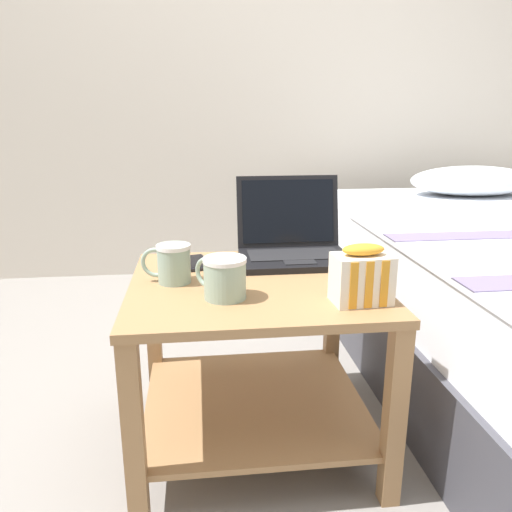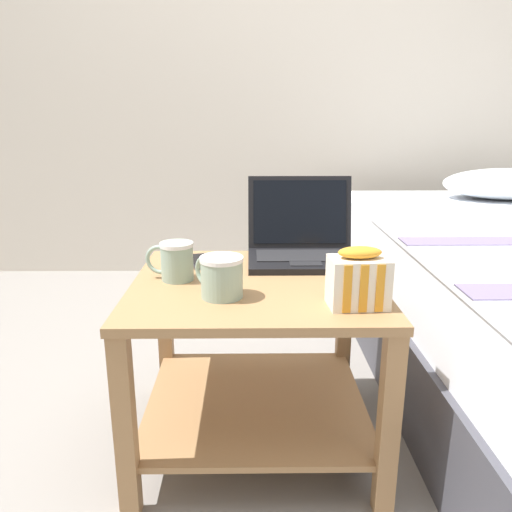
{
  "view_description": "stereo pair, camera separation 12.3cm",
  "coord_description": "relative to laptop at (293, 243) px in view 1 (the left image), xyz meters",
  "views": [
    {
      "loc": [
        -0.14,
        -1.22,
        0.89
      ],
      "look_at": [
        0.0,
        -0.04,
        0.56
      ],
      "focal_mm": 35.0,
      "sensor_mm": 36.0,
      "label": 1
    },
    {
      "loc": [
        -0.01,
        -1.23,
        0.89
      ],
      "look_at": [
        0.0,
        -0.04,
        0.56
      ],
      "focal_mm": 35.0,
      "sensor_mm": 36.0,
      "label": 2
    }
  ],
  "objects": [
    {
      "name": "back_wall",
      "position": [
        -0.14,
        1.43,
        0.73
      ],
      "size": [
        8.0,
        0.05,
        2.5
      ],
      "color": "beige",
      "rests_on": "ground_plane"
    },
    {
      "name": "mug_front_right",
      "position": [
        -0.22,
        -0.31,
        0.01
      ],
      "size": [
        0.12,
        0.12,
        0.1
      ],
      "color": "#8CA593",
      "rests_on": "bedside_table"
    },
    {
      "name": "ground_plane",
      "position": [
        -0.14,
        -0.2,
        -0.52
      ],
      "size": [
        8.0,
        8.0,
        0.0
      ],
      "primitive_type": "plane",
      "color": "gray"
    },
    {
      "name": "snack_bag",
      "position": [
        0.09,
        -0.38,
        0.01
      ],
      "size": [
        0.14,
        0.1,
        0.14
      ],
      "color": "silver",
      "rests_on": "bedside_table"
    },
    {
      "name": "mug_front_left",
      "position": [
        -0.35,
        -0.19,
        0.01
      ],
      "size": [
        0.13,
        0.09,
        0.1
      ],
      "color": "#8CA593",
      "rests_on": "bedside_table"
    },
    {
      "name": "bedside_table",
      "position": [
        -0.14,
        -0.2,
        -0.21
      ],
      "size": [
        0.64,
        0.6,
        0.48
      ],
      "color": "#997047",
      "rests_on": "ground_plane"
    },
    {
      "name": "cell_phone",
      "position": [
        -0.29,
        -0.03,
        -0.04
      ],
      "size": [
        0.11,
        0.16,
        0.01
      ],
      "color": "black",
      "rests_on": "bedside_table"
    },
    {
      "name": "laptop",
      "position": [
        0.0,
        0.0,
        0.0
      ],
      "size": [
        0.32,
        0.28,
        0.23
      ],
      "color": "black",
      "rests_on": "bedside_table"
    }
  ]
}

